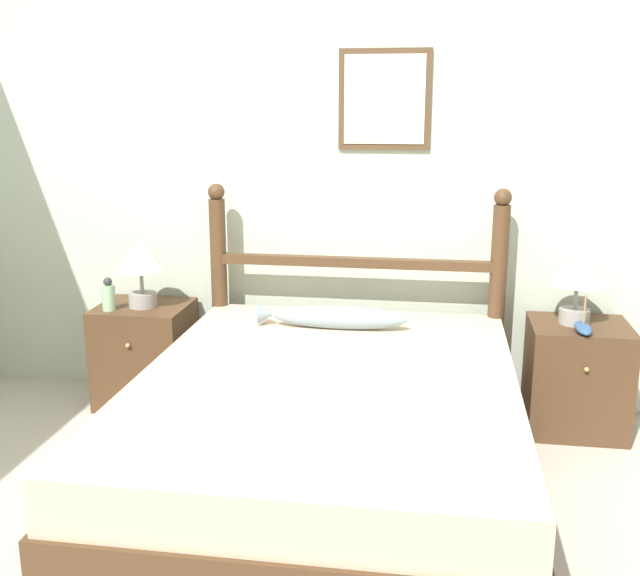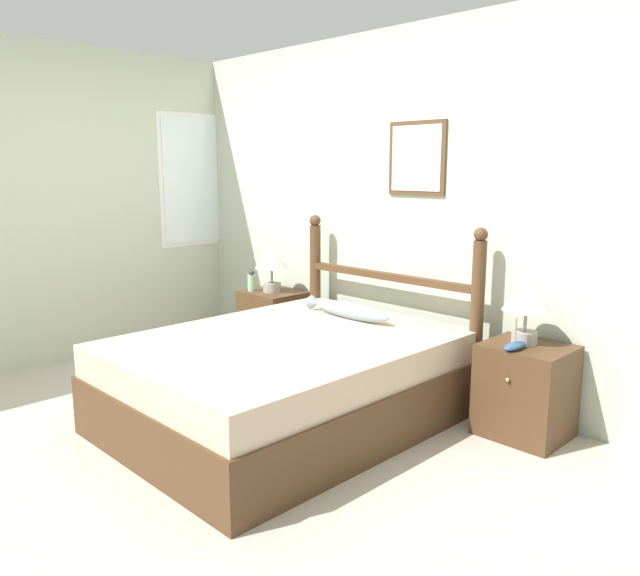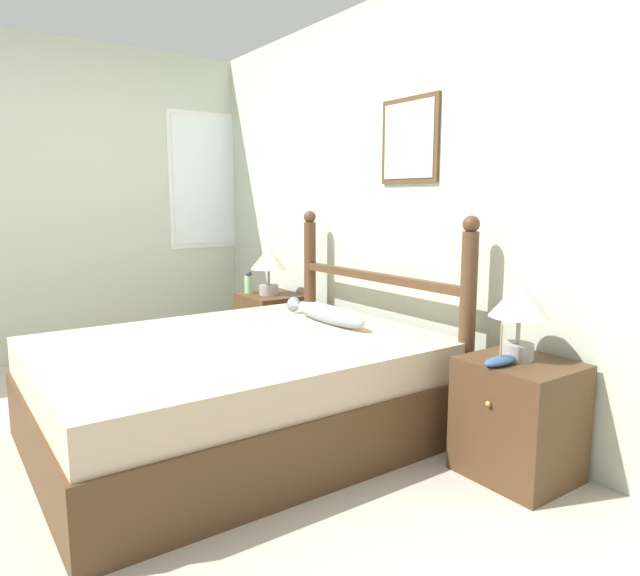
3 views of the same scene
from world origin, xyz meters
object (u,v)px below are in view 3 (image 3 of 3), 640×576
(table_lamp_left, at_px, (268,262))
(nightstand_right, at_px, (518,419))
(nightstand_left, at_px, (271,329))
(model_boat, at_px, (500,360))
(fish_pillow, at_px, (326,314))
(bottle, at_px, (249,283))
(bed, at_px, (237,390))
(table_lamp_right, at_px, (520,306))

(table_lamp_left, bearing_deg, nightstand_right, 0.68)
(nightstand_left, relative_size, model_boat, 2.77)
(fish_pillow, bearing_deg, table_lamp_left, 168.68)
(bottle, relative_size, fish_pillow, 0.24)
(nightstand_right, xyz_separation_m, fish_pillow, (-1.22, -0.24, 0.33))
(bed, height_order, table_lamp_right, table_lamp_right)
(table_lamp_left, height_order, fish_pillow, table_lamp_left)
(nightstand_right, xyz_separation_m, bottle, (-2.43, -0.12, 0.36))
(bed, distance_m, table_lamp_left, 1.52)
(nightstand_right, height_order, fish_pillow, fish_pillow)
(bed, xyz_separation_m, fish_pillow, (-0.07, 0.64, 0.34))
(nightstand_right, distance_m, bottle, 2.46)
(table_lamp_left, height_order, bottle, table_lamp_left)
(table_lamp_right, height_order, model_boat, table_lamp_right)
(bottle, distance_m, model_boat, 2.42)
(nightstand_left, relative_size, table_lamp_right, 1.52)
(bed, bearing_deg, nightstand_left, 142.43)
(nightstand_left, distance_m, nightstand_right, 2.30)
(nightstand_right, bearing_deg, fish_pillow, -168.81)
(bottle, distance_m, fish_pillow, 1.22)
(nightstand_left, distance_m, bottle, 0.40)
(nightstand_left, height_order, model_boat, model_boat)
(model_boat, bearing_deg, nightstand_left, 176.57)
(model_boat, relative_size, fish_pillow, 0.27)
(nightstand_right, bearing_deg, bottle, -177.13)
(model_boat, bearing_deg, bottle, 179.65)
(bottle, bearing_deg, nightstand_right, 2.87)
(bed, relative_size, model_boat, 10.11)
(bed, height_order, fish_pillow, fish_pillow)
(table_lamp_right, bearing_deg, fish_pillow, -168.06)
(bottle, xyz_separation_m, model_boat, (2.42, -0.01, -0.06))
(model_boat, bearing_deg, fish_pillow, -175.06)
(table_lamp_left, bearing_deg, bottle, -147.68)
(bed, xyz_separation_m, table_lamp_left, (-1.13, 0.86, 0.54))
(nightstand_right, bearing_deg, model_boat, -96.18)
(nightstand_left, bearing_deg, bed, -37.57)
(bed, relative_size, table_lamp_left, 5.57)
(bed, bearing_deg, table_lamp_right, 38.70)
(bottle, height_order, model_boat, model_boat)
(bottle, bearing_deg, table_lamp_left, 32.32)
(nightstand_left, distance_m, table_lamp_right, 2.32)
(nightstand_right, relative_size, model_boat, 2.77)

